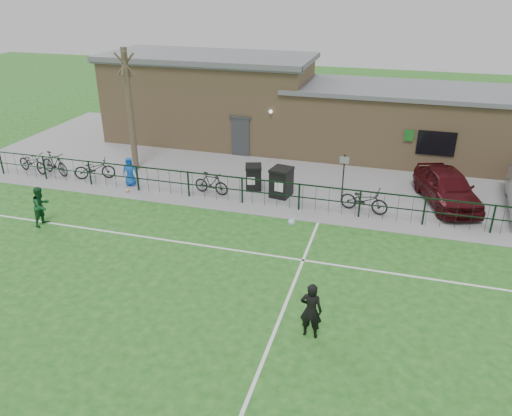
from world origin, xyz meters
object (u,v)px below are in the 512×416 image
(bicycle_b, at_px, (55,163))
(outfield_player, at_px, (41,206))
(wheelie_bin_left, at_px, (254,178))
(bare_tree, at_px, (130,111))
(bicycle_e, at_px, (364,200))
(ball_ground, at_px, (127,190))
(car_maroon, at_px, (447,187))
(bicycle_a, at_px, (32,162))
(wheelie_bin_right, at_px, (281,183))
(spectator_child, at_px, (130,171))
(sign_post, at_px, (343,176))
(bicycle_d, at_px, (211,183))
(bicycle_c, at_px, (95,169))

(bicycle_b, distance_m, outfield_player, 5.66)
(wheelie_bin_left, bearing_deg, bare_tree, 155.94)
(bicycle_e, distance_m, ball_ground, 10.57)
(car_maroon, relative_size, bicycle_a, 2.29)
(wheelie_bin_right, relative_size, outfield_player, 0.77)
(wheelie_bin_right, relative_size, spectator_child, 0.90)
(bicycle_b, height_order, spectator_child, spectator_child)
(sign_post, distance_m, outfield_player, 12.51)
(wheelie_bin_left, relative_size, bicycle_b, 0.55)
(spectator_child, bearing_deg, wheelie_bin_right, -17.22)
(bare_tree, relative_size, wheelie_bin_right, 4.89)
(bare_tree, relative_size, bicycle_b, 3.14)
(sign_post, height_order, bicycle_a, sign_post)
(bicycle_d, height_order, spectator_child, spectator_child)
(car_maroon, xyz_separation_m, spectator_child, (-14.10, -1.95, -0.08))
(wheelie_bin_left, bearing_deg, bicycle_e, -29.16)
(ball_ground, bearing_deg, wheelie_bin_left, 20.59)
(bicycle_e, bearing_deg, outfield_player, 123.06)
(bare_tree, xyz_separation_m, bicycle_e, (11.63, -1.93, -2.45))
(wheelie_bin_left, distance_m, wheelie_bin_right, 1.51)
(sign_post, height_order, bicycle_b, sign_post)
(sign_post, xyz_separation_m, bicycle_b, (-13.99, -1.14, -0.43))
(car_maroon, xyz_separation_m, ball_ground, (-13.84, -2.75, -0.69))
(sign_post, bearing_deg, bicycle_d, -167.76)
(bicycle_d, xyz_separation_m, spectator_child, (-4.02, -0.11, 0.18))
(bicycle_a, bearing_deg, ball_ground, -84.88)
(wheelie_bin_left, height_order, sign_post, sign_post)
(bicycle_b, xyz_separation_m, bicycle_c, (2.19, 0.06, -0.07))
(car_maroon, bearing_deg, bicycle_b, 167.37)
(sign_post, bearing_deg, bicycle_a, -175.60)
(wheelie_bin_right, bearing_deg, ball_ground, -156.54)
(car_maroon, bearing_deg, bicycle_e, -169.19)
(sign_post, distance_m, bicycle_e, 1.69)
(bicycle_e, height_order, outfield_player, outfield_player)
(bicycle_d, bearing_deg, car_maroon, -71.59)
(wheelie_bin_left, xyz_separation_m, bicycle_c, (-7.73, -0.96, -0.02))
(bicycle_e, bearing_deg, spectator_child, 102.29)
(bicycle_d, xyz_separation_m, ball_ground, (-3.75, -0.91, -0.42))
(bicycle_c, bearing_deg, spectator_child, -121.07)
(bicycle_e, relative_size, outfield_player, 1.26)
(bicycle_d, bearing_deg, spectator_child, 99.60)
(bicycle_b, relative_size, bicycle_d, 1.14)
(car_maroon, distance_m, spectator_child, 14.24)
(wheelie_bin_left, bearing_deg, bicycle_d, -162.80)
(car_maroon, height_order, bicycle_a, car_maroon)
(sign_post, relative_size, car_maroon, 0.45)
(bicycle_e, xyz_separation_m, spectator_child, (-10.79, -0.12, 0.15))
(outfield_player, bearing_deg, bicycle_e, -64.42)
(sign_post, bearing_deg, ball_ground, -167.20)
(bicycle_a, height_order, outfield_player, outfield_player)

